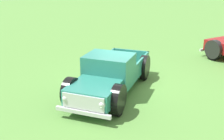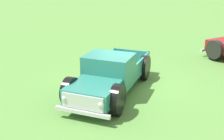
% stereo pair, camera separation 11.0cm
% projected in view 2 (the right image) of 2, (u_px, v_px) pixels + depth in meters
% --- Properties ---
extents(ground_plane, '(80.00, 80.00, 0.00)m').
position_uv_depth(ground_plane, '(128.00, 83.00, 11.99)').
color(ground_plane, '#5B9342').
extents(pickup_truck_foreground, '(5.35, 4.40, 1.59)m').
position_uv_depth(pickup_truck_foreground, '(108.00, 77.00, 10.57)').
color(pickup_truck_foreground, '#2D8475').
rests_on(pickup_truck_foreground, ground_plane).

